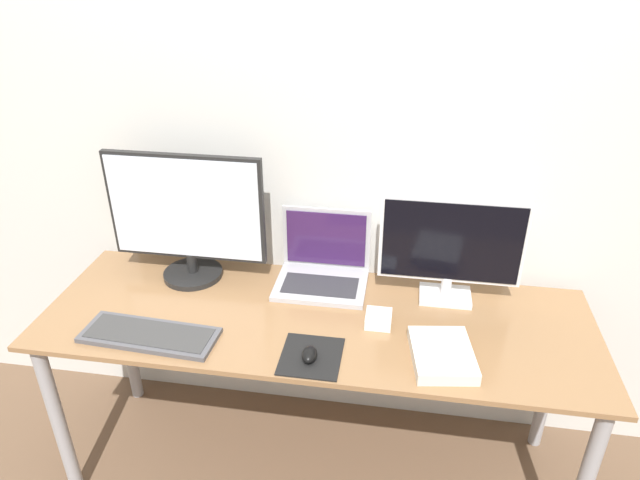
{
  "coord_description": "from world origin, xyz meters",
  "views": [
    {
      "loc": [
        0.26,
        -1.22,
        1.84
      ],
      "look_at": [
        -0.0,
        0.42,
        0.95
      ],
      "focal_mm": 32.0,
      "sensor_mm": 36.0,
      "label": 1
    }
  ],
  "objects_px": {
    "laptop": "(323,265)",
    "book": "(442,355)",
    "power_brick": "(378,319)",
    "keyboard": "(150,335)",
    "mouse": "(309,355)",
    "monitor_left": "(186,217)",
    "monitor_right": "(451,247)"
  },
  "relations": [
    {
      "from": "monitor_left",
      "to": "book",
      "type": "bearing_deg",
      "value": -20.49
    },
    {
      "from": "mouse",
      "to": "power_brick",
      "type": "bearing_deg",
      "value": 49.26
    },
    {
      "from": "monitor_right",
      "to": "mouse",
      "type": "xyz_separation_m",
      "value": [
        -0.41,
        -0.41,
        -0.18
      ]
    },
    {
      "from": "monitor_left",
      "to": "monitor_right",
      "type": "xyz_separation_m",
      "value": [
        0.93,
        0.0,
        -0.04
      ]
    },
    {
      "from": "monitor_left",
      "to": "book",
      "type": "height_order",
      "value": "monitor_left"
    },
    {
      "from": "monitor_right",
      "to": "mouse",
      "type": "distance_m",
      "value": 0.61
    },
    {
      "from": "monitor_right",
      "to": "book",
      "type": "relative_size",
      "value": 1.88
    },
    {
      "from": "mouse",
      "to": "book",
      "type": "bearing_deg",
      "value": 9.82
    },
    {
      "from": "monitor_left",
      "to": "laptop",
      "type": "xyz_separation_m",
      "value": [
        0.48,
        0.05,
        -0.18
      ]
    },
    {
      "from": "mouse",
      "to": "monitor_right",
      "type": "bearing_deg",
      "value": 44.66
    },
    {
      "from": "book",
      "to": "laptop",
      "type": "bearing_deg",
      "value": 137.44
    },
    {
      "from": "monitor_left",
      "to": "monitor_right",
      "type": "bearing_deg",
      "value": 0.01
    },
    {
      "from": "monitor_right",
      "to": "power_brick",
      "type": "xyz_separation_m",
      "value": [
        -0.22,
        -0.19,
        -0.19
      ]
    },
    {
      "from": "keyboard",
      "to": "book",
      "type": "bearing_deg",
      "value": 2.37
    },
    {
      "from": "keyboard",
      "to": "book",
      "type": "xyz_separation_m",
      "value": [
        0.91,
        0.04,
        0.01
      ]
    },
    {
      "from": "monitor_left",
      "to": "keyboard",
      "type": "relative_size",
      "value": 1.29
    },
    {
      "from": "laptop",
      "to": "keyboard",
      "type": "relative_size",
      "value": 0.74
    },
    {
      "from": "keyboard",
      "to": "book",
      "type": "relative_size",
      "value": 1.73
    },
    {
      "from": "monitor_right",
      "to": "mouse",
      "type": "relative_size",
      "value": 6.56
    },
    {
      "from": "power_brick",
      "to": "monitor_left",
      "type": "bearing_deg",
      "value": 165.29
    },
    {
      "from": "monitor_right",
      "to": "book",
      "type": "distance_m",
      "value": 0.39
    },
    {
      "from": "keyboard",
      "to": "laptop",
      "type": "bearing_deg",
      "value": 40.89
    },
    {
      "from": "monitor_left",
      "to": "power_brick",
      "type": "relative_size",
      "value": 5.91
    },
    {
      "from": "book",
      "to": "power_brick",
      "type": "relative_size",
      "value": 2.66
    },
    {
      "from": "monitor_right",
      "to": "book",
      "type": "height_order",
      "value": "monitor_right"
    },
    {
      "from": "monitor_right",
      "to": "power_brick",
      "type": "height_order",
      "value": "monitor_right"
    },
    {
      "from": "laptop",
      "to": "book",
      "type": "xyz_separation_m",
      "value": [
        0.42,
        -0.39,
        -0.04
      ]
    },
    {
      "from": "mouse",
      "to": "book",
      "type": "xyz_separation_m",
      "value": [
        0.39,
        0.07,
        -0.0
      ]
    },
    {
      "from": "mouse",
      "to": "book",
      "type": "relative_size",
      "value": 0.29
    },
    {
      "from": "power_brick",
      "to": "laptop",
      "type": "bearing_deg",
      "value": 133.34
    },
    {
      "from": "monitor_left",
      "to": "power_brick",
      "type": "distance_m",
      "value": 0.76
    },
    {
      "from": "monitor_left",
      "to": "laptop",
      "type": "distance_m",
      "value": 0.52
    }
  ]
}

